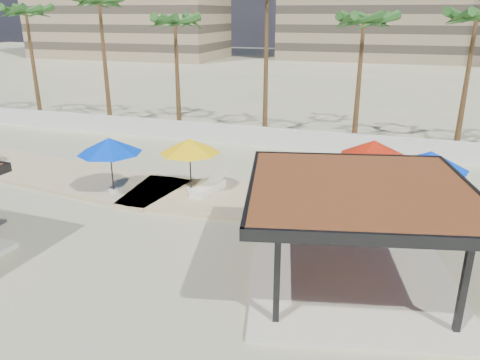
# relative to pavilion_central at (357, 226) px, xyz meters

# --- Properties ---
(ground) EXTENTS (200.00, 200.00, 0.00)m
(ground) POSITION_rel_pavilion_central_xyz_m (-4.42, -1.67, -1.93)
(ground) COLOR #CABA86
(ground) RESTS_ON ground
(promenade) EXTENTS (44.45, 7.97, 0.24)m
(promenade) POSITION_rel_pavilion_central_xyz_m (-2.42, 6.00, -1.87)
(promenade) COLOR #C6B284
(promenade) RESTS_ON ground
(boundary_wall) EXTENTS (56.00, 0.30, 1.20)m
(boundary_wall) POSITION_rel_pavilion_central_xyz_m (-4.42, 14.33, -1.33)
(boundary_wall) COLOR silver
(boundary_wall) RESTS_ON ground
(pavilion_central) EXTENTS (7.62, 7.62, 3.23)m
(pavilion_central) POSITION_rel_pavilion_central_xyz_m (0.00, 0.00, 0.00)
(pavilion_central) COLOR beige
(pavilion_central) RESTS_ON ground
(umbrella_b) EXTENTS (3.58, 3.58, 2.43)m
(umbrella_b) POSITION_rel_pavilion_central_xyz_m (-7.76, 5.49, 0.34)
(umbrella_b) COLOR beige
(umbrella_b) RESTS_ON promenade
(umbrella_c) EXTENTS (3.74, 3.74, 2.59)m
(umbrella_c) POSITION_rel_pavilion_central_xyz_m (0.07, 7.06, 0.47)
(umbrella_c) COLOR beige
(umbrella_c) RESTS_ON promenade
(umbrella_d) EXTENTS (3.20, 3.20, 2.63)m
(umbrella_d) POSITION_rel_pavilion_central_xyz_m (2.27, 5.88, 0.51)
(umbrella_d) COLOR beige
(umbrella_d) RESTS_ON promenade
(umbrella_f) EXTENTS (3.17, 3.17, 2.53)m
(umbrella_f) POSITION_rel_pavilion_central_xyz_m (-10.98, 4.13, 0.43)
(umbrella_f) COLOR beige
(umbrella_f) RESTS_ON promenade
(lounger_a) EXTENTS (1.12, 2.21, 0.80)m
(lounger_a) POSITION_rel_pavilion_central_xyz_m (-6.92, 5.55, -1.56)
(lounger_a) COLOR white
(lounger_a) RESTS_ON promenade
(palm_a) EXTENTS (3.00, 3.00, 8.80)m
(palm_a) POSITION_rel_pavilion_central_xyz_m (-25.42, 16.63, 5.73)
(palm_a) COLOR brown
(palm_a) RESTS_ON ground
(palm_b) EXTENTS (3.00, 3.00, 9.45)m
(palm_b) POSITION_rel_pavilion_central_xyz_m (-19.42, 17.03, 6.34)
(palm_b) COLOR brown
(palm_b) RESTS_ON ground
(palm_c) EXTENTS (3.00, 3.00, 8.18)m
(palm_c) POSITION_rel_pavilion_central_xyz_m (-13.42, 16.43, 5.15)
(palm_c) COLOR brown
(palm_c) RESTS_ON ground
(palm_e) EXTENTS (3.00, 3.00, 8.27)m
(palm_e) POSITION_rel_pavilion_central_xyz_m (-1.42, 16.73, 5.24)
(palm_e) COLOR brown
(palm_e) RESTS_ON ground
(palm_f) EXTENTS (3.00, 3.00, 8.50)m
(palm_f) POSITION_rel_pavilion_central_xyz_m (4.58, 16.93, 5.45)
(palm_f) COLOR brown
(palm_f) RESTS_ON ground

